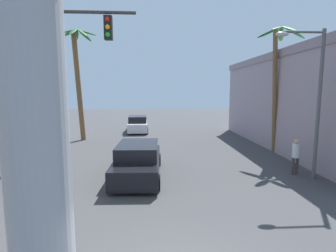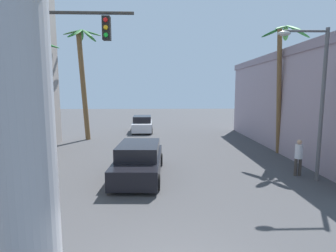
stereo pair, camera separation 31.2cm
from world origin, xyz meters
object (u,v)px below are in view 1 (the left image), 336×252
Objects in this scene: car_lead at (138,161)px; palm_tree_far_left at (78,74)px; pedestrian_mid_right at (296,154)px; traffic_light_mast at (7,73)px; palm_tree_mid_right at (277,72)px; palm_tree_mid_left at (27,83)px; street_lamp at (312,90)px; car_far at (138,124)px.

palm_tree_far_left is at bearing 118.49° from car_lead.
palm_tree_far_left reaches higher than pedestrian_mid_right.
palm_tree_mid_right is (12.23, 7.91, 0.65)m from traffic_light_mast.
palm_tree_far_left is at bearing 142.46° from pedestrian_mid_right.
street_lamp is at bearing -10.68° from palm_tree_mid_left.
car_far is 7.71m from palm_tree_far_left.
street_lamp is 0.99× the size of palm_tree_mid_left.
palm_tree_far_left reaches higher than palm_tree_mid_left.
car_lead is at bearing 178.28° from pedestrian_mid_right.
car_far is 16.32m from pedestrian_mid_right.
car_lead is 6.82m from palm_tree_mid_left.
pedestrian_mid_right reaches higher than car_far.
traffic_light_mast is at bearing -135.39° from car_lead.
palm_tree_mid_left is (-0.39, -7.86, -0.99)m from palm_tree_far_left.
palm_tree_mid_right reaches higher than car_lead.
traffic_light_mast is at bearing -166.21° from street_lamp.
street_lamp is 0.75× the size of palm_tree_far_left.
car_lead is (3.71, 3.66, -3.79)m from traffic_light_mast.
palm_tree_mid_right reaches higher than car_far.
palm_tree_far_left is at bearing 159.02° from palm_tree_mid_right.
palm_tree_mid_right reaches higher than pedestrian_mid_right.
car_far is at bearing 134.04° from palm_tree_mid_right.
street_lamp is 5.31m from palm_tree_mid_right.
palm_tree_mid_right is at bearing 77.03° from pedestrian_mid_right.
palm_tree_mid_left is at bearing 163.62° from car_lead.
car_lead is 1.10× the size of car_far.
palm_tree_mid_right is (9.29, -9.60, 4.44)m from car_far.
pedestrian_mid_right is (7.49, -0.23, 0.27)m from car_lead.
street_lamp reaches higher than traffic_light_mast.
traffic_light_mast reaches higher than car_far.
car_lead is 10.50m from palm_tree_mid_right.
traffic_light_mast is 1.24× the size of car_lead.
palm_tree_mid_left reaches higher than street_lamp.
palm_tree_far_left reaches higher than car_lead.
traffic_light_mast is 1.37× the size of car_far.
pedestrian_mid_right is (12.64, -9.71, -4.34)m from palm_tree_far_left.
palm_tree_mid_left is at bearing 169.32° from street_lamp.
palm_tree_mid_right is (14.06, 2.62, 0.81)m from palm_tree_mid_left.
street_lamp is 1.41× the size of car_far.
palm_tree_far_left is 16.52m from pedestrian_mid_right.
car_far is (-8.45, 14.72, -3.27)m from street_lamp.
palm_tree_mid_left is at bearing -92.83° from palm_tree_far_left.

